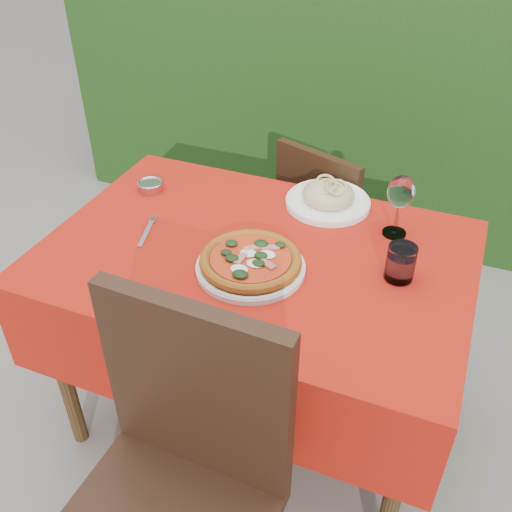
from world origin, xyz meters
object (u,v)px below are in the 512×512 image
at_px(pizza_plate, 251,263).
at_px(pasta_plate, 328,197).
at_px(fork, 146,234).
at_px(steel_ramekin, 151,187).
at_px(chair_far, 327,224).
at_px(water_glass, 400,264).
at_px(wine_glass, 401,194).
at_px(chair_near, 177,479).

height_order(pizza_plate, pasta_plate, pasta_plate).
relative_size(fork, steel_ramekin, 2.36).
xyz_separation_m(chair_far, water_glass, (0.36, -0.61, 0.32)).
bearing_deg(chair_far, pizza_plate, 107.12).
bearing_deg(wine_glass, steel_ramekin, -176.50).
xyz_separation_m(chair_near, steel_ramekin, (-0.55, 0.85, 0.19)).
xyz_separation_m(chair_far, pasta_plate, (0.07, -0.30, 0.31)).
xyz_separation_m(pasta_plate, wine_glass, (0.24, -0.09, 0.11)).
relative_size(pizza_plate, fork, 1.81).
height_order(chair_near, fork, chair_near).
distance_m(chair_far, steel_ramekin, 0.75).
bearing_deg(water_glass, chair_far, 120.98).
relative_size(pasta_plate, fork, 1.48).
bearing_deg(steel_ramekin, pizza_plate, -30.01).
xyz_separation_m(chair_near, pasta_plate, (0.05, 0.99, 0.20)).
relative_size(chair_near, water_glass, 9.50).
distance_m(chair_far, water_glass, 0.78).
relative_size(pasta_plate, wine_glass, 1.40).
relative_size(water_glass, fork, 0.56).
bearing_deg(chair_near, steel_ramekin, 125.04).
distance_m(pasta_plate, fork, 0.61).
bearing_deg(pasta_plate, chair_far, 103.01).
distance_m(wine_glass, steel_ramekin, 0.85).
bearing_deg(pizza_plate, chair_far, 87.51).
bearing_deg(chair_near, pizza_plate, 97.84).
xyz_separation_m(wine_glass, fork, (-0.71, -0.30, -0.14)).
relative_size(pasta_plate, water_glass, 2.67).
height_order(pizza_plate, steel_ramekin, pizza_plate).
bearing_deg(pasta_plate, chair_near, -92.59).
bearing_deg(wine_glass, pizza_plate, -135.32).
xyz_separation_m(chair_far, wine_glass, (0.31, -0.39, 0.42)).
height_order(fork, steel_ramekin, steel_ramekin).
bearing_deg(pasta_plate, fork, -140.84).
relative_size(chair_far, water_glass, 7.77).
xyz_separation_m(fork, steel_ramekin, (-0.13, 0.24, 0.01)).
bearing_deg(pizza_plate, fork, 173.41).
distance_m(water_glass, fork, 0.77).
distance_m(chair_far, fork, 0.84).
distance_m(chair_near, pasta_plate, 1.02).
relative_size(chair_far, wine_glass, 4.07).
xyz_separation_m(chair_far, fork, (-0.40, -0.68, 0.28)).
height_order(pizza_plate, water_glass, water_glass).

